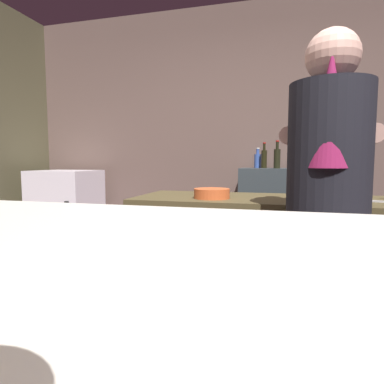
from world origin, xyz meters
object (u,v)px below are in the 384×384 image
at_px(bottle_vinegar, 264,158).
at_px(chefs_knife, 374,201).
at_px(mini_fridge, 67,220).
at_px(bottle_hot_sauce, 297,160).
at_px(mixing_bowl, 212,193).
at_px(bottle_olive_oil, 277,158).
at_px(bottle_soy, 258,160).
at_px(bartender, 327,201).

bearing_deg(bottle_vinegar, chefs_knife, -63.96).
bearing_deg(mini_fridge, bottle_hot_sauce, 2.60).
xyz_separation_m(mini_fridge, mixing_bowl, (1.81, -1.15, 0.44)).
relative_size(mixing_bowl, chefs_knife, 0.85).
xyz_separation_m(mixing_bowl, bottle_olive_oil, (0.34, 1.23, 0.22)).
relative_size(mini_fridge, bottle_olive_oil, 4.20).
bearing_deg(bottle_soy, chefs_knife, -62.82).
distance_m(mini_fridge, bottle_vinegar, 2.14).
bearing_deg(bottle_olive_oil, bottle_vinegar, 134.38).
bearing_deg(mini_fridge, mixing_bowl, -32.49).
distance_m(bartender, bottle_vinegar, 1.74).
relative_size(bartender, bottle_soy, 8.67).
bearing_deg(bartender, bottle_olive_oil, 16.64).
relative_size(bartender, chefs_knife, 7.02).
height_order(mixing_bowl, chefs_knife, mixing_bowl).
bearing_deg(bottle_hot_sauce, bartender, -87.82).
height_order(bartender, bottle_hot_sauce, bartender).
distance_m(mixing_bowl, bottle_olive_oil, 1.29).
bearing_deg(bottle_vinegar, mixing_bowl, -99.37).
height_order(chefs_knife, bottle_hot_sauce, bottle_hot_sauce).
height_order(mini_fridge, mixing_bowl, mini_fridge).
bearing_deg(mini_fridge, chefs_knife, -22.27).
distance_m(mini_fridge, bottle_hot_sauce, 2.40).
bearing_deg(bartender, bottle_vinegar, 19.98).
bearing_deg(mini_fridge, bartender, -32.14).
bearing_deg(mini_fridge, bottle_soy, 7.63).
xyz_separation_m(bartender, chefs_knife, (0.28, 0.41, -0.04)).
relative_size(mixing_bowl, bottle_olive_oil, 0.82).
bearing_deg(chefs_knife, bottle_soy, 138.47).
distance_m(bottle_olive_oil, bottle_hot_sauce, 0.17).
distance_m(mixing_bowl, chefs_knife, 0.86).
xyz_separation_m(mixing_bowl, chefs_knife, (0.85, 0.06, -0.02)).
distance_m(mixing_bowl, bottle_vinegar, 1.39).
bearing_deg(bartender, bottle_soy, 21.56).
bearing_deg(chefs_knife, bartender, -103.41).
distance_m(bartender, bottle_hot_sauce, 1.61).
relative_size(bottle_hot_sauce, bottle_vinegar, 0.80).
distance_m(bottle_olive_oil, bottle_vinegar, 0.17).
relative_size(chefs_knife, bottle_soy, 1.24).
bearing_deg(bottle_soy, mini_fridge, -172.37).
bearing_deg(chefs_knife, bottle_olive_oil, 134.91).
xyz_separation_m(chefs_knife, bottle_olive_oil, (-0.51, 1.17, 0.24)).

